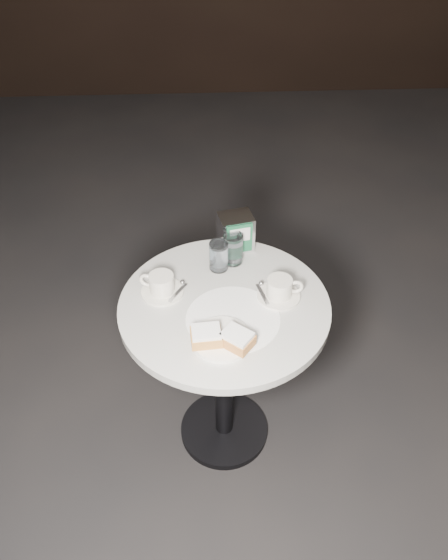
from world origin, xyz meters
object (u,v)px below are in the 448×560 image
coffee_cup_left (161,285)px  water_glass_right (233,249)px  beignet_plate (222,338)px  coffee_cup_right (280,289)px  napkin_dispenser (236,232)px  cafe_table (224,344)px  water_glass_left (219,256)px

coffee_cup_left → water_glass_right: bearing=50.1°
beignet_plate → coffee_cup_right: bearing=44.8°
beignet_plate → napkin_dispenser: 0.48m
beignet_plate → coffee_cup_right: 0.28m
cafe_table → water_glass_right: 0.34m
cafe_table → napkin_dispenser: napkin_dispenser is taller
beignet_plate → coffee_cup_left: 0.31m
water_glass_left → water_glass_right: (0.05, 0.03, 0.00)m
coffee_cup_left → water_glass_left: 0.23m
beignet_plate → napkin_dispenser: napkin_dispenser is taller
cafe_table → coffee_cup_right: 0.30m
beignet_plate → water_glass_right: water_glass_right is taller
beignet_plate → water_glass_right: 0.40m
cafe_table → beignet_plate: bearing=-95.4°
coffee_cup_right → napkin_dispenser: 0.30m
coffee_cup_right → beignet_plate: bearing=-134.5°
coffee_cup_right → water_glass_left: size_ratio=1.41×
cafe_table → coffee_cup_left: coffee_cup_left is taller
coffee_cup_left → napkin_dispenser: 0.35m
coffee_cup_left → napkin_dispenser: size_ratio=1.30×
cafe_table → coffee_cup_right: size_ratio=4.87×
cafe_table → water_glass_right: bearing=79.3°
water_glass_left → water_glass_right: bearing=33.7°
coffee_cup_left → water_glass_left: (0.20, 0.12, 0.02)m
beignet_plate → coffee_cup_right: size_ratio=1.46×
coffee_cup_right → water_glass_left: water_glass_left is taller
coffee_cup_right → water_glass_right: bearing=127.3°
coffee_cup_left → coffee_cup_right: (0.39, -0.04, 0.00)m
beignet_plate → coffee_cup_left: coffee_cup_left is taller
water_glass_left → water_glass_right: 0.06m
cafe_table → beignet_plate: beignet_plate is taller
beignet_plate → water_glass_left: 0.36m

